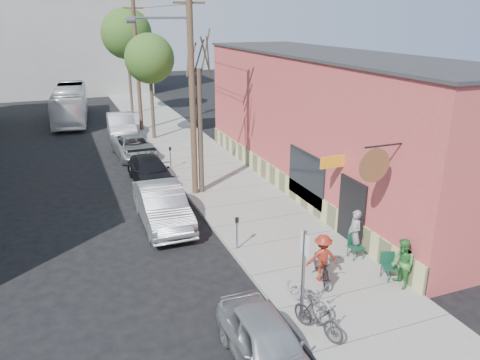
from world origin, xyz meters
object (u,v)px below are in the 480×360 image
object	(u,v)px
sign_post	(304,269)
patio_chair_b	(390,267)
parking_meter_near	(237,228)
car_1	(162,206)
patio_chair_a	(356,247)
car_0	(267,344)
car_2	(150,171)
car_4	(121,126)
patron_green	(403,264)
car_3	(134,147)
tree_leafy_far	(126,34)
parking_meter_far	(170,154)
tree_leafy_mid	(149,59)
cyclist	(322,258)
parked_bike_b	(309,294)
patron_grey	(355,233)
tree_bare	(200,133)
utility_pole_near	(190,83)
parked_bike_a	(318,317)
bus	(70,104)

from	to	relation	value
sign_post	patio_chair_b	world-z (taller)	sign_post
parking_meter_near	car_1	size ratio (longest dim) A/B	0.25
patio_chair_a	car_0	xyz separation A→B (m)	(-5.08, -3.62, 0.08)
parking_meter_near	car_2	distance (m)	8.82
car_0	car_4	bearing A→B (deg)	90.07
parking_meter_near	patio_chair_a	distance (m)	4.25
patio_chair_b	patron_green	xyz separation A→B (m)	(0.03, -0.50, 0.37)
car_1	car_3	bearing A→B (deg)	87.72
tree_leafy_far	car_0	size ratio (longest dim) A/B	2.24
parking_meter_near	parking_meter_far	bearing A→B (deg)	90.00
car_2	car_3	world-z (taller)	car_2
parking_meter_far	car_1	size ratio (longest dim) A/B	0.25
parking_meter_far	tree_leafy_mid	world-z (taller)	tree_leafy_mid
car_4	patio_chair_b	bearing A→B (deg)	-74.05
sign_post	tree_leafy_mid	size ratio (longest dim) A/B	0.40
parking_meter_near	cyclist	world-z (taller)	cyclist
parked_bike_b	car_2	xyz separation A→B (m)	(-2.03, 12.93, 0.00)
patio_chair_a	patron_grey	bearing A→B (deg)	72.50
sign_post	parking_meter_far	xyz separation A→B (m)	(-0.10, 15.00, -0.85)
patron_green	cyclist	distance (m)	2.46
cyclist	car_3	world-z (taller)	cyclist
sign_post	car_2	xyz separation A→B (m)	(-1.55, 13.39, -1.18)
tree_bare	utility_pole_near	bearing A→B (deg)	-168.55
parked_bike_b	car_2	world-z (taller)	car_2
patio_chair_a	parking_meter_near	bearing A→B (deg)	144.89
tree_leafy_far	car_0	xyz separation A→B (m)	(-2.00, -32.77, -6.17)
parked_bike_a	bus	distance (m)	32.07
car_1	sign_post	bearing A→B (deg)	-75.14
sign_post	patron_green	xyz separation A→B (m)	(3.79, 0.47, -0.88)
tree_leafy_far	car_2	bearing A→B (deg)	-96.24
tree_leafy_far	patio_chair_b	distance (m)	31.52
patio_chair_b	car_3	distance (m)	18.32
patron_grey	car_4	size ratio (longest dim) A/B	0.33
patron_grey	parked_bike_a	world-z (taller)	patron_grey
patio_chair_a	parked_bike_a	size ratio (longest dim) A/B	0.52
patron_grey	bus	bearing A→B (deg)	-158.93
cyclist	car_3	distance (m)	17.08
tree_leafy_mid	patron_grey	distance (m)	20.31
patio_chair_a	patio_chair_b	xyz separation A→B (m)	(0.23, -1.56, 0.00)
sign_post	car_4	xyz separation A→B (m)	(-1.55, 23.90, -0.99)
cyclist	car_1	world-z (taller)	cyclist
sign_post	tree_leafy_far	xyz separation A→B (m)	(0.45, 31.68, 5.00)
car_2	sign_post	bearing A→B (deg)	-84.40
parked_bike_b	car_3	bearing A→B (deg)	83.55
patio_chair_b	parking_meter_far	bearing A→B (deg)	125.37
patio_chair_b	car_0	size ratio (longest dim) A/B	0.22
car_3	car_4	bearing A→B (deg)	86.73
sign_post	car_2	world-z (taller)	sign_post
parking_meter_near	car_2	xyz separation A→B (m)	(-1.45, 8.69, -0.33)
bus	car_0	bearing A→B (deg)	-79.55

